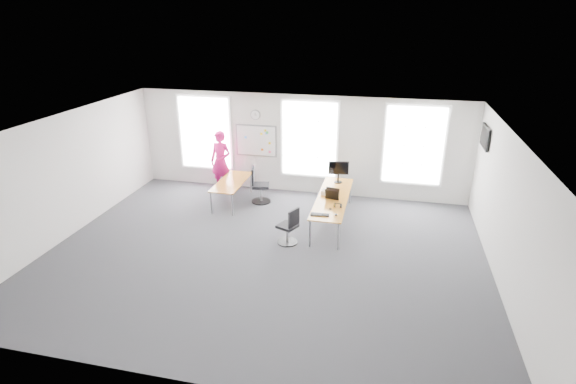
% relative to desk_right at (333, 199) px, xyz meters
% --- Properties ---
extents(floor, '(10.00, 10.00, 0.00)m').
position_rel_desk_right_xyz_m(floor, '(-1.29, -2.01, -0.68)').
color(floor, '#2C2C31').
rests_on(floor, ground).
extents(ceiling, '(10.00, 10.00, 0.00)m').
position_rel_desk_right_xyz_m(ceiling, '(-1.29, -2.01, 2.32)').
color(ceiling, white).
rests_on(ceiling, ground).
extents(wall_back, '(10.00, 0.00, 10.00)m').
position_rel_desk_right_xyz_m(wall_back, '(-1.29, 1.99, 0.82)').
color(wall_back, silver).
rests_on(wall_back, ground).
extents(wall_front, '(10.00, 0.00, 10.00)m').
position_rel_desk_right_xyz_m(wall_front, '(-1.29, -6.01, 0.82)').
color(wall_front, silver).
rests_on(wall_front, ground).
extents(wall_left, '(0.00, 10.00, 10.00)m').
position_rel_desk_right_xyz_m(wall_left, '(-6.29, -2.01, 0.82)').
color(wall_left, silver).
rests_on(wall_left, ground).
extents(wall_right, '(0.00, 10.00, 10.00)m').
position_rel_desk_right_xyz_m(wall_right, '(3.71, -2.01, 0.82)').
color(wall_right, silver).
rests_on(wall_right, ground).
extents(window_left, '(1.60, 0.06, 2.20)m').
position_rel_desk_right_xyz_m(window_left, '(-4.29, 1.96, 1.02)').
color(window_left, white).
rests_on(window_left, wall_back).
extents(window_mid, '(1.60, 0.06, 2.20)m').
position_rel_desk_right_xyz_m(window_mid, '(-0.99, 1.96, 1.02)').
color(window_mid, white).
rests_on(window_mid, wall_back).
extents(window_right, '(1.60, 0.06, 2.20)m').
position_rel_desk_right_xyz_m(window_right, '(2.01, 1.96, 1.02)').
color(window_right, white).
rests_on(window_right, wall_back).
extents(desk_right, '(0.80, 2.99, 0.73)m').
position_rel_desk_right_xyz_m(desk_right, '(0.00, 0.00, 0.00)').
color(desk_right, orange).
rests_on(desk_right, ground).
extents(desk_left, '(0.73, 1.83, 0.67)m').
position_rel_desk_right_xyz_m(desk_left, '(-3.02, 0.68, -0.07)').
color(desk_left, orange).
rests_on(desk_left, ground).
extents(chair_right, '(0.55, 0.55, 0.92)m').
position_rel_desk_right_xyz_m(chair_right, '(-0.85, -1.38, -0.27)').
color(chair_right, black).
rests_on(chair_right, ground).
extents(chair_left, '(0.58, 0.58, 1.06)m').
position_rel_desk_right_xyz_m(chair_left, '(-2.28, 0.91, -0.21)').
color(chair_left, black).
rests_on(chair_left, ground).
extents(person, '(0.76, 0.57, 1.89)m').
position_rel_desk_right_xyz_m(person, '(-3.67, 1.55, 0.26)').
color(person, '#C91366').
rests_on(person, ground).
extents(whiteboard, '(1.20, 0.03, 0.90)m').
position_rel_desk_right_xyz_m(whiteboard, '(-2.64, 1.96, 0.87)').
color(whiteboard, white).
rests_on(whiteboard, wall_back).
extents(wall_clock, '(0.30, 0.04, 0.30)m').
position_rel_desk_right_xyz_m(wall_clock, '(-2.64, 1.96, 1.67)').
color(wall_clock, gray).
rests_on(wall_clock, wall_back).
extents(tv, '(0.06, 0.90, 0.55)m').
position_rel_desk_right_xyz_m(tv, '(3.66, 0.99, 1.62)').
color(tv, black).
rests_on(tv, wall_right).
extents(keyboard, '(0.46, 0.21, 0.02)m').
position_rel_desk_right_xyz_m(keyboard, '(-0.15, -1.17, 0.06)').
color(keyboard, black).
rests_on(keyboard, desk_right).
extents(mouse, '(0.10, 0.13, 0.04)m').
position_rel_desk_right_xyz_m(mouse, '(0.22, -1.11, 0.07)').
color(mouse, black).
rests_on(mouse, desk_right).
extents(lens_cap, '(0.08, 0.08, 0.01)m').
position_rel_desk_right_xyz_m(lens_cap, '(0.04, -0.77, 0.05)').
color(lens_cap, black).
rests_on(lens_cap, desk_right).
extents(headphones, '(0.20, 0.11, 0.12)m').
position_rel_desk_right_xyz_m(headphones, '(0.20, -0.63, 0.10)').
color(headphones, black).
rests_on(headphones, desk_right).
extents(laptop_sleeve, '(0.38, 0.28, 0.30)m').
position_rel_desk_right_xyz_m(laptop_sleeve, '(0.00, -0.15, 0.19)').
color(laptop_sleeve, black).
rests_on(laptop_sleeve, desk_right).
extents(paper_stack, '(0.36, 0.29, 0.11)m').
position_rel_desk_right_xyz_m(paper_stack, '(-0.15, 0.18, 0.10)').
color(paper_stack, beige).
rests_on(paper_stack, desk_right).
extents(monitor, '(0.56, 0.23, 0.63)m').
position_rel_desk_right_xyz_m(monitor, '(0.00, 1.10, 0.42)').
color(monitor, black).
rests_on(monitor, desk_right).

